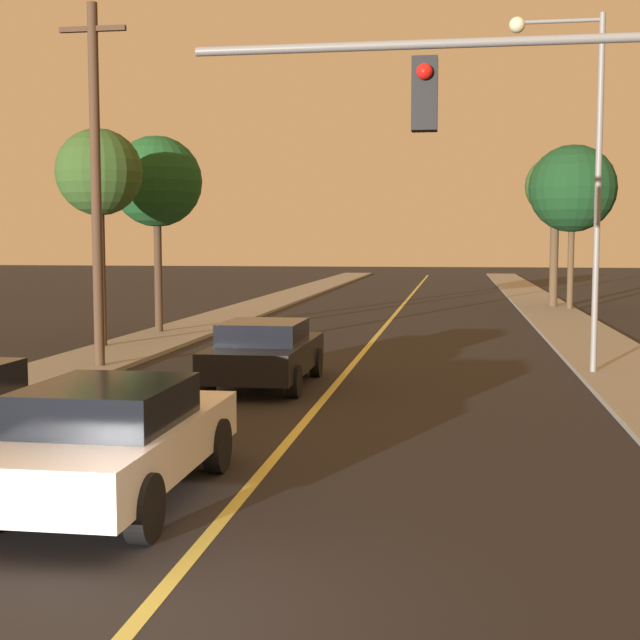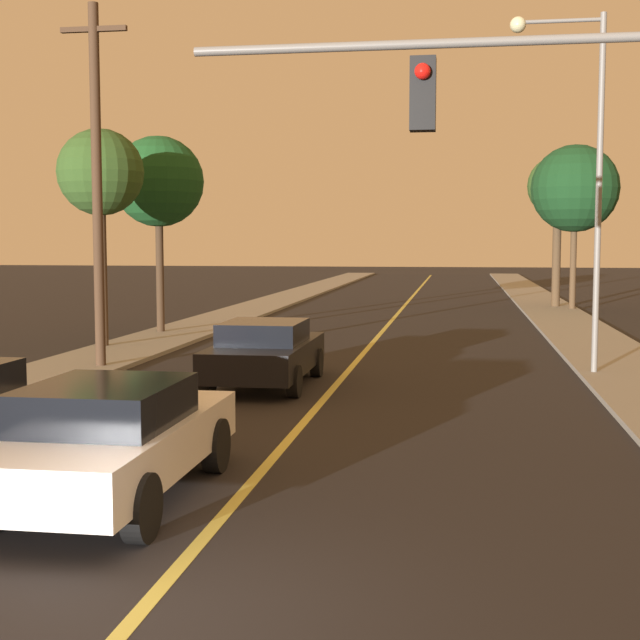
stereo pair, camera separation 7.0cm
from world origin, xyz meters
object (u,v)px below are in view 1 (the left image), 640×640
object	(u,v)px
tree_left_near	(99,174)
tree_right_near	(556,188)
streetlamp_right	(578,147)
utility_pole_left	(96,180)
car_near_lane_second	(265,352)
tree_right_far	(573,189)
traffic_signal_mast	(578,159)
tree_left_far	(157,182)
car_near_lane_front	(112,438)

from	to	relation	value
tree_left_near	tree_right_near	xyz separation A→B (m)	(14.28, 17.70, 0.50)
streetlamp_right	utility_pole_left	world-z (taller)	utility_pole_left
car_near_lane_second	tree_right_far	xyz separation A→B (m)	(8.94, 21.86, 4.60)
tree_right_near	traffic_signal_mast	bearing A→B (deg)	-95.52
traffic_signal_mast	tree_left_far	xyz separation A→B (m)	(-11.08, 16.63, 0.89)
traffic_signal_mast	tree_left_far	bearing A→B (deg)	123.69
car_near_lane_second	utility_pole_left	size ratio (longest dim) A/B	0.53
car_near_lane_second	utility_pole_left	xyz separation A→B (m)	(-4.40, 1.69, 3.77)
tree_left_near	tree_right_far	xyz separation A→B (m)	(14.85, 16.32, 0.39)
car_near_lane_second	traffic_signal_mast	distance (m)	9.49
car_near_lane_second	tree_right_near	distance (m)	25.14
tree_left_far	tree_right_near	world-z (taller)	tree_right_near
traffic_signal_mast	tree_left_near	bearing A→B (deg)	132.12
car_near_lane_front	tree_left_near	distance (m)	15.79
traffic_signal_mast	utility_pole_left	xyz separation A→B (m)	(-9.84, 8.71, 0.43)
car_near_lane_front	streetlamp_right	distance (m)	13.52
tree_right_near	car_near_lane_second	bearing A→B (deg)	-109.81
tree_left_near	tree_left_far	bearing A→B (deg)	86.17
tree_left_far	traffic_signal_mast	bearing A→B (deg)	-56.31
utility_pole_left	tree_left_far	xyz separation A→B (m)	(-1.24, 7.91, 0.47)
car_near_lane_front	tree_right_far	world-z (taller)	tree_right_far
utility_pole_left	tree_right_far	size ratio (longest dim) A/B	1.19
tree_right_near	tree_right_far	distance (m)	1.49
tree_left_far	tree_right_far	xyz separation A→B (m)	(14.58, 12.25, 0.36)
tree_left_near	tree_right_near	distance (m)	22.74
car_near_lane_front	tree_left_far	xyz separation A→B (m)	(-5.64, 18.10, 4.21)
utility_pole_left	tree_right_far	distance (m)	24.19
tree_left_far	tree_right_near	distance (m)	19.55
tree_right_far	streetlamp_right	bearing A→B (deg)	-96.75
tree_right_near	tree_right_far	world-z (taller)	tree_right_far
tree_right_near	tree_left_far	bearing A→B (deg)	-135.79
car_near_lane_second	utility_pole_left	world-z (taller)	utility_pole_left
car_near_lane_front	traffic_signal_mast	bearing A→B (deg)	15.12
utility_pole_left	tree_left_near	bearing A→B (deg)	111.47
car_near_lane_second	streetlamp_right	size ratio (longest dim) A/B	0.56
streetlamp_right	tree_right_near	world-z (taller)	streetlamp_right
tree_right_near	tree_right_far	size ratio (longest dim) A/B	0.95
traffic_signal_mast	tree_right_near	xyz separation A→B (m)	(2.92, 30.25, 1.37)
tree_left_near	tree_right_far	size ratio (longest dim) A/B	0.85
streetlamp_right	utility_pole_left	size ratio (longest dim) A/B	0.94
car_near_lane_second	tree_left_far	size ratio (longest dim) A/B	0.70
car_near_lane_front	streetlamp_right	xyz separation A→B (m)	(6.64, 10.91, 4.41)
traffic_signal_mast	tree_left_near	xyz separation A→B (m)	(-11.36, 12.56, 0.87)
utility_pole_left	tree_left_far	world-z (taller)	utility_pole_left
tree_left_near	tree_right_far	distance (m)	22.07
car_near_lane_second	tree_right_far	bearing A→B (deg)	67.75
traffic_signal_mast	tree_right_near	distance (m)	30.42
car_near_lane_front	tree_left_near	size ratio (longest dim) A/B	0.75
car_near_lane_front	streetlamp_right	world-z (taller)	streetlamp_right
car_near_lane_front	tree_right_far	size ratio (longest dim) A/B	0.64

